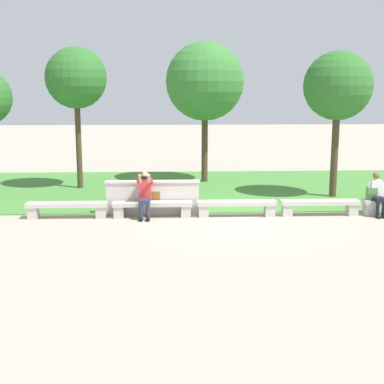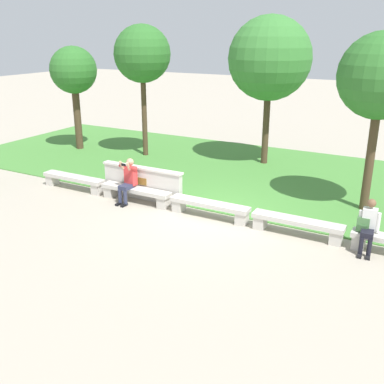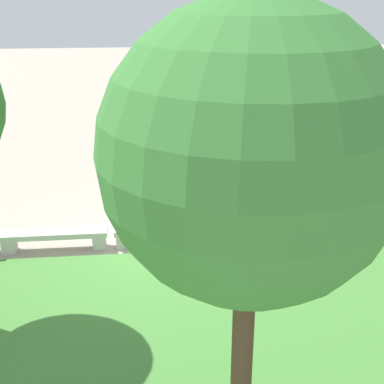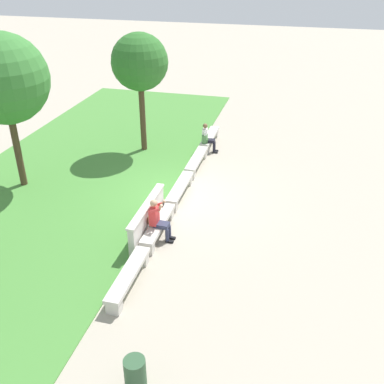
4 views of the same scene
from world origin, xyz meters
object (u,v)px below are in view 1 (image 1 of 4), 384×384
Objects in this scene: tree_far_back at (205,82)px; tree_left_background at (76,79)px; bench_main at (67,207)px; bench_mid at (237,206)px; person_photographer at (145,193)px; tree_behind_wall at (338,87)px; backpack at (372,194)px; person_distant at (377,193)px; bench_far at (320,205)px; bench_near at (152,207)px.

tree_left_background is at bearing -165.65° from tree_far_back.
bench_main is 4.90m from bench_mid.
bench_mid is 0.45× the size of tree_left_background.
person_photographer is 0.27× the size of tree_behind_wall.
tree_far_back is (-4.53, 5.82, 3.29)m from backpack.
tree_behind_wall is at bearing -12.68° from tree_left_background.
person_distant is at bearing -51.78° from tree_far_back.
tree_far_back is at bearing 70.43° from person_photographer.
bench_far is at bearing -30.97° from tree_left_background.
bench_mid is at bearing -179.81° from backpack.
bench_near is at bearing -58.68° from tree_left_background.
tree_behind_wall is at bearing 17.10° from bench_main.
bench_far is 0.47× the size of tree_behind_wall.
tree_far_back is (-0.55, 5.83, 3.60)m from bench_mid.
bench_near is at bearing 180.00° from bench_mid.
tree_left_background reaches higher than person_photographer.
tree_far_back reaches higher than tree_left_background.
bench_near is 0.45× the size of tree_left_background.
backpack reaches higher than bench_main.
person_photographer reaches higher than person_distant.
tree_behind_wall is at bearing 99.72° from person_distant.
tree_left_background reaches higher than bench_near.
person_photographer is 3.08× the size of backpack.
person_distant is (6.75, 0.01, -0.06)m from person_photographer.
bench_main is at bearing 178.02° from person_photographer.
tree_behind_wall reaches higher than bench_near.
bench_near is at bearing -108.03° from tree_far_back.
bench_far is at bearing 0.00° from bench_near.
bench_far is (2.45, 0.00, 0.00)m from bench_mid.
bench_near is at bearing 180.00° from bench_far.
bench_mid is 6.88m from tree_far_back.
bench_mid is 1.00× the size of bench_far.
person_distant is 0.23× the size of tree_far_back.
person_distant is at bearing -0.42° from bench_main.
bench_main and bench_far have the same top height.
person_distant reaches higher than bench_main.
tree_far_back is at bearing 117.19° from bench_far.
bench_main is at bearing -85.45° from tree_left_background.
tree_behind_wall reaches higher than bench_mid.
person_photographer is at bearing -159.10° from bench_near.
bench_far is 0.45× the size of tree_left_background.
person_photographer is at bearing -179.21° from backpack.
bench_main is 1.82× the size of person_distant.
person_photographer reaches higher than backpack.
tree_far_back reaches higher than bench_far.
tree_far_back is (-3.00, 5.83, 3.60)m from bench_far.
person_photographer is (-5.10, -0.08, 0.43)m from bench_far.
backpack is at bearing -82.57° from tree_behind_wall.
person_distant is at bearing 0.10° from person_photographer.
bench_mid is at bearing 179.07° from person_distant.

